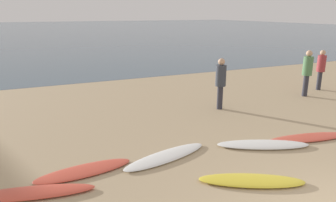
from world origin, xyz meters
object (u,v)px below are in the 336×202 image
Objects in this scene: person_2 at (321,67)px; person_3 at (221,80)px; surfboard_3 at (252,181)px; person_1 at (307,69)px; surfboard_0 at (28,193)px; surfboard_2 at (166,156)px; surfboard_1 at (84,171)px; surfboard_5 at (309,138)px; surfboard_4 at (263,144)px.

person_2 is 5.43m from person_3.
surfboard_3 is 7.68m from person_1.
surfboard_0 is 2.93m from surfboard_2.
surfboard_1 is at bearing 36.73° from surfboard_0.
surfboard_3 is 9.10m from person_2.
surfboard_2 is 0.96× the size of surfboard_5.
person_2 is (6.15, 3.74, 0.95)m from surfboard_4.
surfboard_0 is 6.93m from person_3.
person_1 is (3.35, 3.30, 1.03)m from surfboard_5.
surfboard_1 is 5.78m from person_3.
person_1 reaches higher than person_2.
surfboard_0 is 1.02× the size of surfboard_5.
surfboard_2 is 1.33× the size of person_2.
person_3 is (-4.02, -0.08, -0.04)m from person_1.
surfboard_2 is 1.09× the size of surfboard_3.
surfboard_1 is at bearing -162.40° from surfboard_4.
surfboard_0 is at bearing 172.72° from surfboard_2.
person_1 reaches higher than surfboard_2.
person_1 is (7.23, 2.80, 1.03)m from surfboard_2.
surfboard_5 is at bearing -22.23° from surfboard_2.
surfboard_2 reaches higher than surfboard_1.
surfboard_3 reaches higher than surfboard_1.
surfboard_1 is at bearing 150.85° from person_3.
person_1 is 1.04× the size of person_3.
surfboard_5 is 6.16m from person_2.
surfboard_2 is at bearing 21.06° from surfboard_0.
person_1 is at bearing 63.54° from surfboard_3.
surfboard_3 is (3.99, -1.30, 0.00)m from surfboard_0.
surfboard_5 is (6.79, -0.12, -0.01)m from surfboard_0.
person_2 reaches higher than surfboard_3.
person_2 is at bearing 55.21° from surfboard_4.
surfboard_3 reaches higher than surfboard_5.
surfboard_4 is 5.83m from person_1.
person_3 is at bearing 40.40° from surfboard_0.
person_1 is (10.14, 3.18, 1.02)m from surfboard_0.
surfboard_1 is 9.52m from person_1.
surfboard_2 is 4.32m from person_3.
person_1 is at bearing 6.31° from surfboard_2.
person_2 is (4.72, 3.85, 0.97)m from surfboard_5.
surfboard_3 is 1.19× the size of person_3.
person_2 reaches higher than surfboard_0.
surfboard_3 is 1.89m from surfboard_4.
person_3 is at bearing 25.40° from surfboard_2.
surfboard_5 is 1.29× the size of person_1.
person_1 reaches higher than surfboard_3.
surfboard_4 is 7.26m from person_2.
surfboard_2 is (2.90, 0.39, -0.01)m from surfboard_0.
surfboard_0 is 1.36× the size of person_3.
surfboard_2 is 3.92m from surfboard_5.
surfboard_1 is 1.12× the size of person_1.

